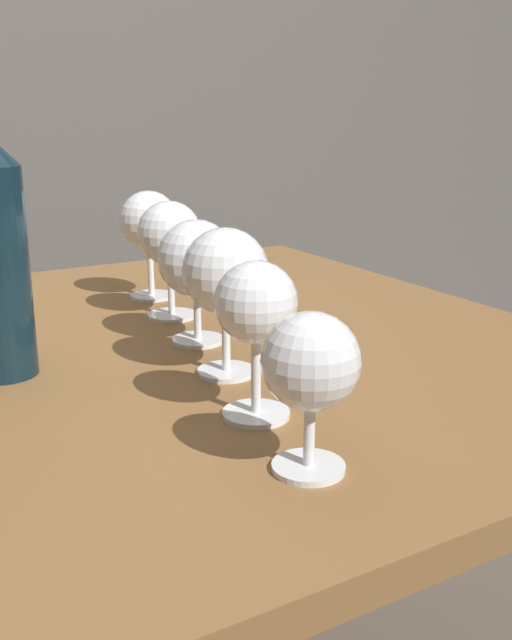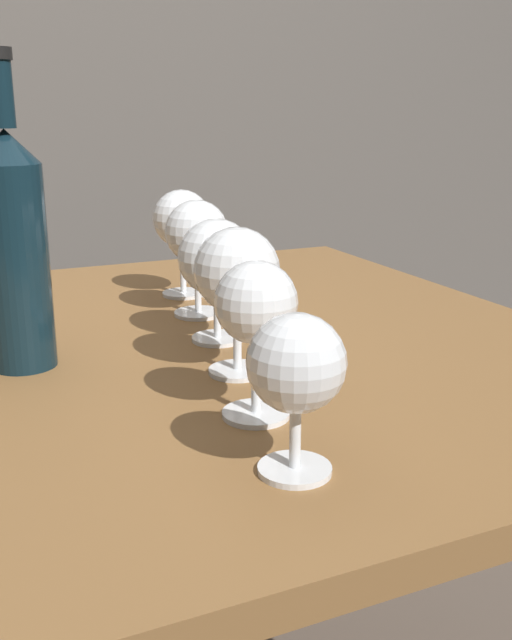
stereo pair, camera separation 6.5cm
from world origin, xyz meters
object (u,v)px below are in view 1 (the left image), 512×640
wine_glass_chardonnay (311,366)px  wine_glass_cabernet (225,274)px  wine_glass_white (149,223)px  wine_glass_pinot (196,260)px  wine_glass_port (256,308)px  wine_glass_amber (169,236)px

wine_glass_chardonnay → wine_glass_cabernet: 0.23m
wine_glass_cabernet → wine_glass_white: (0.06, 0.34, 0.00)m
wine_glass_chardonnay → wine_glass_pinot: wine_glass_pinot is taller
wine_glass_port → wine_glass_cabernet: size_ratio=0.93×
wine_glass_pinot → wine_glass_white: wine_glass_white is taller
wine_glass_port → wine_glass_amber: (0.07, 0.34, 0.01)m
wine_glass_cabernet → wine_glass_white: wine_glass_white is taller
wine_glass_chardonnay → wine_glass_white: size_ratio=0.81×
wine_glass_chardonnay → wine_glass_white: (0.10, 0.57, 0.03)m
wine_glass_chardonnay → wine_glass_port: bearing=81.2°
wine_glass_port → wine_glass_pinot: size_ratio=0.98×
wine_glass_cabernet → wine_glass_amber: (0.04, 0.23, 0.00)m
wine_glass_port → wine_glass_amber: wine_glass_amber is taller
wine_glass_cabernet → wine_glass_pinot: 0.12m
wine_glass_pinot → wine_glass_white: 0.23m
wine_glass_port → wine_glass_amber: 0.35m
wine_glass_cabernet → wine_glass_chardonnay: bearing=-101.7°
wine_glass_white → wine_glass_port: bearing=-100.8°
wine_glass_port → wine_glass_pinot: bearing=77.2°
wine_glass_chardonnay → wine_glass_cabernet: bearing=78.3°
wine_glass_pinot → wine_glass_port: bearing=-102.8°
wine_glass_port → wine_glass_white: wine_glass_white is taller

